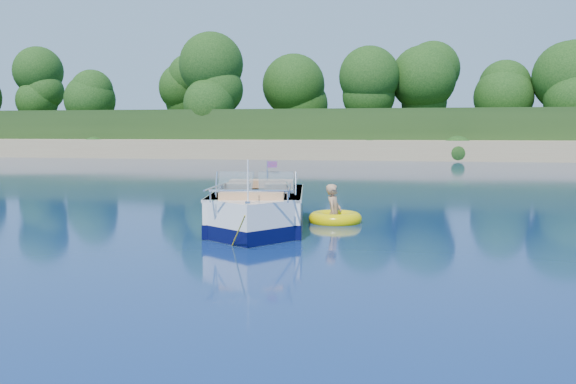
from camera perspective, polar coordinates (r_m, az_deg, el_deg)
name	(u,v)px	position (r m, az deg, el deg)	size (l,w,h in m)	color
ground	(218,230)	(14.84, -6.23, -3.36)	(160.00, 160.00, 0.00)	#091843
shoreline	(378,141)	(77.89, 8.02, 4.52)	(170.00, 59.00, 6.00)	tan
treeline	(364,91)	(55.27, 6.77, 8.88)	(150.00, 7.12, 8.19)	black
motorboat	(257,213)	(14.82, -2.76, -1.88)	(2.68, 5.77, 1.93)	white
tow_tube	(335,219)	(15.95, 4.22, -2.39)	(1.36, 1.36, 0.35)	#E9CF00
boy	(334,222)	(15.99, 4.11, -2.70)	(0.56, 0.37, 1.53)	tan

